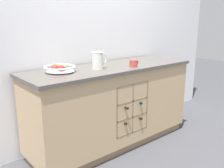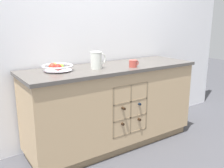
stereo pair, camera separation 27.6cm
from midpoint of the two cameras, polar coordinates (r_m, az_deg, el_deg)
name	(u,v)px [view 1 (the left image)]	position (r m, az deg, el deg)	size (l,w,h in m)	color
ground_plane	(112,143)	(3.01, -2.69, -13.32)	(14.00, 14.00, 0.00)	#424247
back_wall	(92,31)	(2.97, -7.38, 11.85)	(4.40, 0.06, 2.55)	white
kitchen_island	(112,105)	(2.83, -2.76, -4.95)	(1.97, 0.66, 0.92)	#8B7354
fruit_bowl	(60,68)	(2.45, -15.09, 3.48)	(0.30, 0.30, 0.08)	silver
white_pitcher	(98,60)	(2.54, -6.35, 5.45)	(0.18, 0.12, 0.18)	silver
ceramic_mug	(134,63)	(2.66, 2.02, 4.74)	(0.12, 0.08, 0.08)	#B7473D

